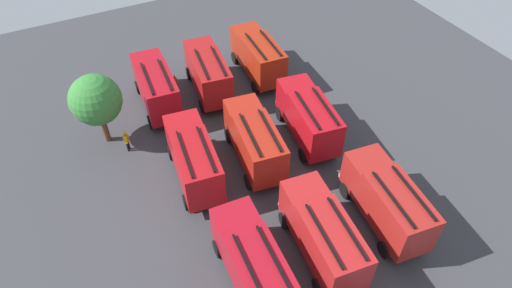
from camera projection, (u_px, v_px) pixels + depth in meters
The scene contains 15 objects.
ground_plane at pixel (256, 157), 32.74m from camera, with size 55.10×55.10×0.00m, color #38383D.
fire_truck_0 at pixel (387, 200), 27.18m from camera, with size 7.43×3.43×3.88m.
fire_truck_1 at pixel (308, 116), 32.80m from camera, with size 7.49×3.62×3.88m.
fire_truck_2 at pixel (258, 55), 38.67m from camera, with size 7.35×3.17×3.88m.
fire_truck_3 at pixel (323, 233), 25.43m from camera, with size 7.42×3.39×3.88m.
fire_truck_4 at pixel (254, 140), 31.00m from camera, with size 7.47×3.55×3.88m.
fire_truck_5 at pixel (208, 72), 36.81m from camera, with size 7.47×3.55×3.88m.
fire_truck_6 at pixel (253, 264), 24.03m from camera, with size 7.33×3.10×3.88m.
fire_truck_7 at pixel (193, 158), 29.74m from camera, with size 7.44×3.46×3.88m.
fire_truck_8 at pixel (156, 86), 35.44m from camera, with size 7.37×3.23×3.88m.
firefighter_0 at pixel (224, 69), 39.05m from camera, with size 0.48×0.43×1.83m.
firefighter_1 at pixel (407, 202), 28.59m from camera, with size 0.48×0.43×1.69m.
firefighter_2 at pixel (127, 140), 32.61m from camera, with size 0.48×0.42×1.78m.
tree_2 at pixel (96, 100), 31.37m from camera, with size 3.74×3.74×5.80m.
traffic_cone_0 at pixel (175, 78), 39.24m from camera, with size 0.51×0.51×0.73m, color #F2600C.
Camera 1 is at (-20.18, 10.28, 23.67)m, focal length 30.89 mm.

